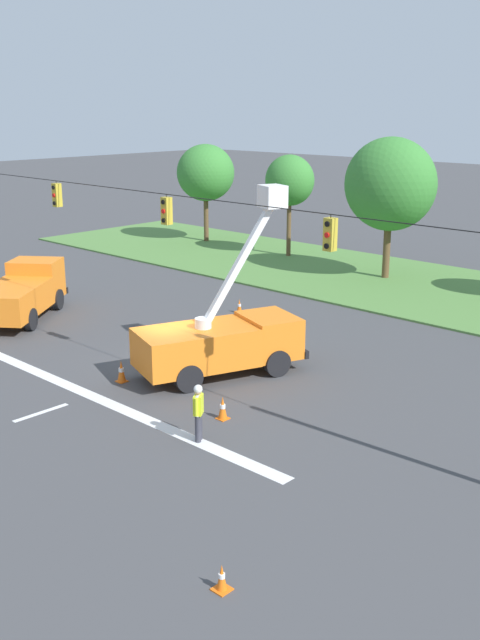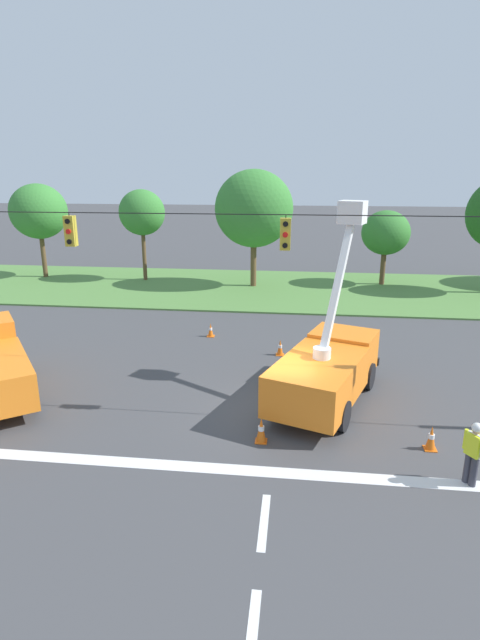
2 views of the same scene
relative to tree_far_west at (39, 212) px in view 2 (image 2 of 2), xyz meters
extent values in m
plane|color=#424244|center=(18.34, -19.82, -4.92)|extent=(200.00, 200.00, 0.00)
cube|color=#517F3D|center=(18.34, -1.82, -4.87)|extent=(56.00, 12.00, 0.10)
cube|color=silver|center=(18.34, -23.29, -4.92)|extent=(17.60, 0.50, 0.01)
cube|color=silver|center=(18.34, -25.29, -4.92)|extent=(0.20, 2.00, 0.01)
cube|color=silver|center=(18.34, -28.29, -4.92)|extent=(0.20, 2.00, 0.01)
cylinder|color=black|center=(18.34, -19.82, 1.68)|extent=(26.00, 0.03, 0.03)
cylinder|color=black|center=(11.69, -19.82, 1.63)|extent=(0.02, 0.02, 0.10)
cube|color=gold|center=(11.69, -19.82, 1.10)|extent=(0.32, 0.28, 0.96)
cylinder|color=black|center=(11.69, -19.98, 1.42)|extent=(0.16, 0.05, 0.16)
cylinder|color=red|center=(11.69, -19.98, 1.10)|extent=(0.16, 0.05, 0.16)
cylinder|color=black|center=(11.69, -19.98, 0.78)|extent=(0.16, 0.05, 0.16)
cylinder|color=black|center=(18.51, -19.82, 1.63)|extent=(0.02, 0.02, 0.10)
cube|color=gold|center=(18.51, -19.82, 1.10)|extent=(0.32, 0.28, 0.96)
cylinder|color=black|center=(18.51, -19.98, 1.42)|extent=(0.16, 0.05, 0.16)
cylinder|color=red|center=(18.51, -19.98, 1.10)|extent=(0.16, 0.05, 0.16)
cylinder|color=black|center=(18.51, -19.98, 0.78)|extent=(0.16, 0.05, 0.16)
cylinder|color=brown|center=(0.00, 0.00, -3.33)|extent=(0.34, 0.34, 3.19)
ellipsoid|color=#387F33|center=(0.00, 0.00, 0.02)|extent=(4.12, 4.00, 3.96)
cylinder|color=brown|center=(7.81, -0.13, -3.14)|extent=(0.29, 0.29, 3.56)
ellipsoid|color=#387F33|center=(7.81, -0.13, 0.03)|extent=(3.27, 2.90, 3.21)
cylinder|color=brown|center=(15.88, -1.20, -3.36)|extent=(0.40, 0.40, 3.13)
ellipsoid|color=#387F33|center=(15.88, -1.20, 0.44)|extent=(5.25, 4.57, 5.14)
cylinder|color=brown|center=(24.85, 0.34, -3.76)|extent=(0.35, 0.35, 2.32)
ellipsoid|color=#33752D|center=(24.85, 0.34, -1.21)|extent=(3.28, 3.49, 3.03)
cube|color=orange|center=(19.71, -19.64, -3.73)|extent=(3.71, 4.77, 1.38)
cube|color=orange|center=(20.75, -16.83, -3.67)|extent=(2.79, 2.49, 1.51)
cube|color=#1E2838|center=(20.97, -16.24, -3.40)|extent=(1.95, 0.80, 0.68)
cube|color=black|center=(21.09, -15.91, -4.27)|extent=(2.31, 0.98, 0.30)
cylinder|color=black|center=(19.63, -16.67, -4.42)|extent=(0.61, 1.04, 1.00)
cylinder|color=black|center=(21.71, -17.44, -4.42)|extent=(0.61, 1.04, 1.00)
cylinder|color=black|center=(18.41, -19.96, -4.42)|extent=(0.61, 1.04, 1.00)
cylinder|color=black|center=(20.49, -20.73, -4.42)|extent=(0.61, 1.04, 1.00)
cylinder|color=silver|center=(19.81, -19.36, -2.86)|extent=(0.60, 0.60, 0.36)
cube|color=white|center=(20.30, -18.06, -0.88)|extent=(1.26, 2.88, 4.44)
cube|color=white|center=(20.78, -16.76, 1.52)|extent=(1.12, 1.06, 0.80)
cylinder|color=black|center=(7.91, -17.73, -4.42)|extent=(0.83, 0.97, 1.00)
cylinder|color=black|center=(10.03, -20.52, -4.42)|extent=(0.83, 0.97, 1.00)
cylinder|color=#383842|center=(23.63, -23.27, -4.50)|extent=(0.18, 0.18, 0.85)
cylinder|color=#383842|center=(23.51, -23.11, -4.50)|extent=(0.18, 0.18, 0.85)
cube|color=#D8EA26|center=(23.57, -23.19, -3.77)|extent=(0.42, 0.47, 0.60)
cube|color=silver|center=(23.57, -23.19, -3.77)|extent=(0.30, 0.39, 0.62)
cylinder|color=#D8EA26|center=(23.42, -22.97, -3.74)|extent=(0.11, 0.11, 0.55)
sphere|color=tan|center=(23.57, -23.19, -3.34)|extent=(0.22, 0.22, 0.22)
sphere|color=white|center=(23.57, -23.19, -3.28)|extent=(0.26, 0.26, 0.26)
cube|color=orange|center=(22.97, -21.58, -4.91)|extent=(0.36, 0.36, 0.03)
cone|color=orange|center=(22.97, -21.58, -4.53)|extent=(0.29, 0.29, 0.73)
cylinder|color=white|center=(22.97, -21.58, -4.49)|extent=(0.18, 0.18, 0.13)
cube|color=orange|center=(18.27, -14.31, -4.91)|extent=(0.36, 0.36, 0.03)
cone|color=orange|center=(18.27, -14.31, -4.55)|extent=(0.27, 0.27, 0.69)
cylinder|color=white|center=(18.27, -14.31, -4.51)|extent=(0.17, 0.17, 0.12)
cube|color=orange|center=(14.77, -12.14, -4.91)|extent=(0.36, 0.36, 0.03)
cone|color=orange|center=(14.77, -12.14, -4.57)|extent=(0.26, 0.26, 0.65)
cylinder|color=white|center=(14.77, -12.14, -4.54)|extent=(0.16, 0.16, 0.12)
cube|color=orange|center=(17.99, -21.73, -4.91)|extent=(0.36, 0.36, 0.03)
cone|color=orange|center=(17.99, -21.73, -4.51)|extent=(0.31, 0.31, 0.77)
cylinder|color=white|center=(17.99, -21.73, -4.47)|extent=(0.19, 0.19, 0.14)
camera|label=1|loc=(38.46, -37.17, 4.75)|focal=42.00mm
camera|label=2|loc=(18.92, -35.09, 3.00)|focal=28.00mm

